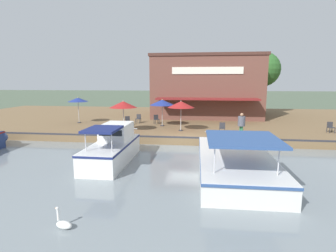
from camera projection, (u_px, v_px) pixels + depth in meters
ground_plane at (184, 147)px, 18.81m from camera, size 220.00×220.00×0.00m
quay_deck at (190, 120)px, 29.52m from camera, size 22.00×56.00×0.60m
quay_edge_fender at (184, 137)px, 18.80m from camera, size 0.20×50.40×0.10m
waterfront_restaurant at (206, 86)px, 31.26m from camera, size 11.60×12.05×6.86m
patio_umbrella_by_entrance at (162, 102)px, 23.54m from camera, size 2.24×2.24×2.44m
patio_umbrella_mid_patio_right at (181, 104)px, 21.21m from camera, size 2.18×2.18×2.48m
patio_umbrella_mid_patio_left at (78, 100)px, 25.30m from camera, size 1.93×1.93×2.51m
patio_umbrella_far_corner at (123, 104)px, 20.88m from camera, size 2.18×2.18×2.50m
cafe_chair_facing_river at (128, 120)px, 24.06m from camera, size 0.57×0.57×0.85m
cafe_chair_beside_entrance at (331, 127)px, 20.72m from camera, size 0.48×0.48×0.85m
cafe_chair_mid_patio at (156, 119)px, 25.09m from camera, size 0.60×0.60×0.85m
cafe_chair_far_corner_seat at (138, 118)px, 25.51m from camera, size 0.49×0.49×0.85m
cafe_chair_under_first_umbrella at (222, 127)px, 20.40m from camera, size 0.47×0.47×0.85m
person_near_entrance at (241, 122)px, 18.67m from camera, size 0.51×0.51×1.81m
motorboat_distant_upstream at (116, 146)px, 15.38m from camera, size 6.30×1.98×2.20m
motorboat_nearest_quay at (233, 157)px, 13.96m from camera, size 9.38×3.64×2.21m
swan at (64, 224)px, 8.19m from camera, size 0.39×0.62×0.69m
tree_downstream_bank at (262, 70)px, 32.34m from camera, size 4.48×4.27×7.61m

